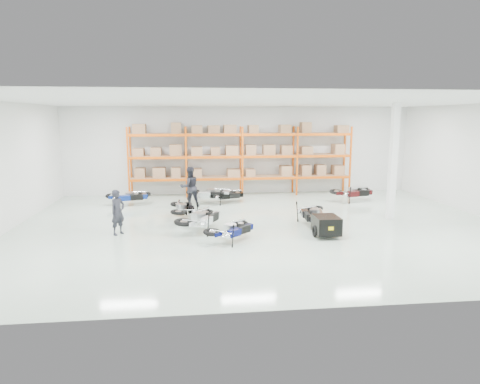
{
  "coord_description": "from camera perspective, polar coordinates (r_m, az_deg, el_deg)",
  "views": [
    {
      "loc": [
        -2.53,
        -15.17,
        3.96
      ],
      "look_at": [
        -0.69,
        1.05,
        1.1
      ],
      "focal_mm": 32.0,
      "sensor_mm": 36.0,
      "label": 1
    }
  ],
  "objects": [
    {
      "name": "person_left",
      "position": [
        15.11,
        -15.99,
        -2.62
      ],
      "size": [
        0.64,
        0.67,
        1.55
      ],
      "primitive_type": "imported",
      "rotation": [
        0.0,
        0.0,
        0.9
      ],
      "color": "#212129",
      "rests_on": "ground"
    },
    {
      "name": "room",
      "position": [
        15.47,
        2.98,
        3.58
      ],
      "size": [
        18.0,
        18.0,
        18.0
      ],
      "color": "#B4C8B5",
      "rests_on": "ground"
    },
    {
      "name": "moto_black_far_left",
      "position": [
        16.9,
        -7.52,
        -1.81
      ],
      "size": [
        0.97,
        1.82,
        1.16
      ],
      "primitive_type": null,
      "rotation": [
        0.0,
        -0.09,
        3.19
      ],
      "color": "black",
      "rests_on": "ground"
    },
    {
      "name": "moto_back_c",
      "position": [
        19.89,
        -1.89,
        -0.08
      ],
      "size": [
        1.81,
        1.27,
        1.06
      ],
      "primitive_type": null,
      "rotation": [
        0.0,
        -0.09,
        1.88
      ],
      "color": "black",
      "rests_on": "ground"
    },
    {
      "name": "moto_silver_left",
      "position": [
        15.01,
        -5.21,
        -3.05
      ],
      "size": [
        1.78,
        2.18,
        1.26
      ],
      "primitive_type": null,
      "rotation": [
        0.0,
        -0.09,
        2.65
      ],
      "color": "silver",
      "rests_on": "ground"
    },
    {
      "name": "structural_column",
      "position": [
        17.55,
        19.73,
        3.77
      ],
      "size": [
        0.25,
        0.25,
        4.5
      ],
      "primitive_type": "cube",
      "color": "white",
      "rests_on": "ground"
    },
    {
      "name": "moto_blue_centre",
      "position": [
        13.76,
        -1.12,
        -4.59
      ],
      "size": [
        1.78,
        1.74,
        1.08
      ],
      "primitive_type": null,
      "rotation": [
        0.0,
        -0.09,
        2.33
      ],
      "color": "#060B44",
      "rests_on": "ground"
    },
    {
      "name": "moto_touring_right",
      "position": [
        16.06,
        9.71,
        -2.43
      ],
      "size": [
        1.08,
        1.91,
        1.19
      ],
      "primitive_type": null,
      "rotation": [
        0.0,
        -0.09,
        -0.1
      ],
      "color": "black",
      "rests_on": "ground"
    },
    {
      "name": "moto_back_a",
      "position": [
        20.06,
        -14.65,
        -0.24
      ],
      "size": [
        1.86,
        1.15,
        1.12
      ],
      "primitive_type": null,
      "rotation": [
        0.0,
        -0.09,
        1.75
      ],
      "color": "navy",
      "rests_on": "ground"
    },
    {
      "name": "moto_back_d",
      "position": [
        20.99,
        14.85,
        0.31
      ],
      "size": [
        2.03,
        1.34,
        1.21
      ],
      "primitive_type": null,
      "rotation": [
        0.0,
        -0.09,
        1.8
      ],
      "color": "#3B0B0D",
      "rests_on": "ground"
    },
    {
      "name": "pallet_rack",
      "position": [
        21.83,
        0.2,
        5.46
      ],
      "size": [
        11.28,
        0.98,
        3.62
      ],
      "color": "#D6520B",
      "rests_on": "ground"
    },
    {
      "name": "trailer",
      "position": [
        14.61,
        11.43,
        -4.33
      ],
      "size": [
        0.88,
        1.67,
        0.7
      ],
      "rotation": [
        0.0,
        0.0,
        -0.01
      ],
      "color": "black",
      "rests_on": "ground"
    },
    {
      "name": "moto_back_b",
      "position": [
        19.91,
        -4.08,
        0.16
      ],
      "size": [
        2.04,
        1.22,
        1.25
      ],
      "primitive_type": null,
      "rotation": [
        0.0,
        -0.09,
        1.43
      ],
      "color": "silver",
      "rests_on": "ground"
    },
    {
      "name": "person_back",
      "position": [
        19.14,
        -6.73,
        0.67
      ],
      "size": [
        1.05,
        0.93,
        1.8
      ],
      "primitive_type": "imported",
      "rotation": [
        0.0,
        0.0,
        3.47
      ],
      "color": "black",
      "rests_on": "ground"
    }
  ]
}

